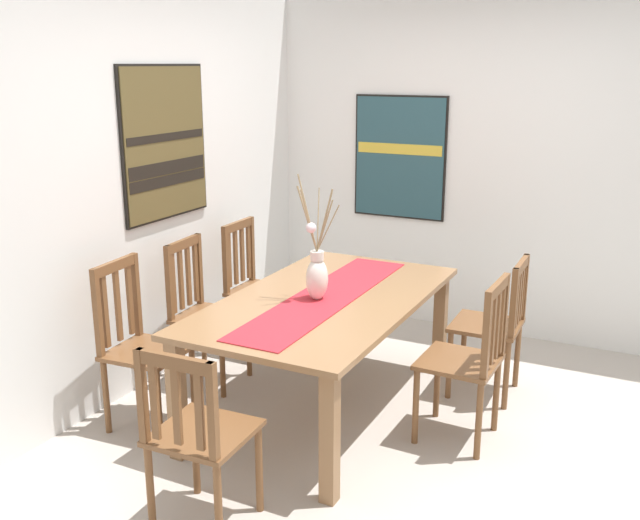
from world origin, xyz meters
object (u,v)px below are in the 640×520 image
Objects in this scene: painting_on_back_wall at (164,143)px; chair_3 at (139,344)px; centerpiece_vase at (317,273)px; chair_2 at (255,285)px; chair_1 at (470,357)px; painting_on_side_wall at (400,157)px; chair_4 at (496,322)px; chair_5 at (197,434)px; chair_0 at (203,310)px; dining_table at (325,311)px.

chair_3 is at bearing -155.69° from painting_on_back_wall.
chair_2 is at bearing 51.48° from centerpiece_vase.
painting_on_back_wall is (0.09, 2.12, 1.08)m from chair_1.
chair_2 is 1.58m from painting_on_side_wall.
chair_4 is at bearing -135.54° from painting_on_side_wall.
chair_2 is 0.98× the size of chair_3.
centerpiece_vase is 1.34m from chair_5.
centerpiece_vase is at bearing 2.07° from chair_5.
chair_0 is at bearing 90.49° from chair_1.
painting_on_side_wall reaches higher than chair_4.
dining_table is 1.55m from painting_on_back_wall.
chair_0 reaches higher than dining_table.
chair_0 is 0.63m from chair_2.
chair_3 is 1.01× the size of painting_on_side_wall.
chair_1 is 0.98× the size of painting_on_side_wall.
dining_table is at bearing -22.51° from centerpiece_vase.
dining_table is at bearing -53.44° from chair_3.
chair_2 is at bearing 24.86° from chair_5.
centerpiece_vase is at bearing -174.45° from painting_on_side_wall.
centerpiece_vase is 0.77× the size of chair_2.
painting_on_side_wall reaches higher than chair_3.
chair_0 is 1.01× the size of chair_1.
chair_3 is 0.99× the size of painting_on_back_wall.
painting_on_back_wall reaches higher than chair_5.
chair_3 is at bearing 164.29° from painting_on_side_wall.
dining_table is at bearing -125.00° from chair_2.
chair_3 is 2.66m from painting_on_side_wall.
chair_2 is at bearing 55.00° from dining_table.
centerpiece_vase is at bearing -94.02° from chair_0.
centerpiece_vase is 1.23m from chair_4.
painting_on_back_wall is at bearing 24.31° from chair_3.
chair_4 is at bearing -53.19° from dining_table.
chair_4 reaches higher than dining_table.
painting_on_back_wall is (-0.52, 0.34, 1.07)m from chair_2.
chair_4 is at bearing -88.75° from chair_2.
chair_1 is at bearing -108.91° from chair_2.
chair_1 is 1.05× the size of chair_4.
chair_1 is at bearing -148.09° from painting_on_side_wall.
chair_0 is 1.63m from chair_5.
chair_4 is at bearing 0.52° from chair_1.
centerpiece_vase is 1.00m from chair_1.
chair_1 is at bearing -69.30° from chair_3.
painting_on_back_wall reaches higher than chair_1.
centerpiece_vase is at bearing -128.52° from chair_2.
chair_3 is (-0.66, -0.02, 0.00)m from chair_0.
chair_0 reaches higher than chair_5.
chair_1 is 2.38m from painting_on_back_wall.
chair_0 is at bearing 178.33° from chair_2.
centerpiece_vase reaches higher than chair_1.
chair_0 is at bearing -107.90° from painting_on_back_wall.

